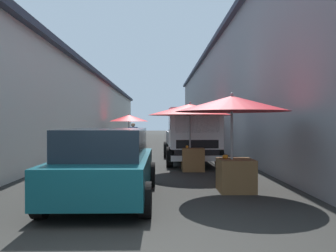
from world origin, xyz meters
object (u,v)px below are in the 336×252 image
at_px(fruit_stall_near_left, 129,120).
at_px(delivery_truck, 192,137).
at_px(fruit_stall_near_right, 232,115).
at_px(vendor_by_crates, 133,136).
at_px(plastic_stool, 100,152).
at_px(fruit_stall_far_left, 190,117).
at_px(hatchback_car, 106,164).
at_px(fruit_stall_far_right, 194,117).

xyz_separation_m(fruit_stall_near_left, delivery_truck, (-10.87, -3.41, -0.66)).
xyz_separation_m(fruit_stall_near_right, vendor_by_crates, (9.48, 3.04, -0.86)).
bearing_deg(delivery_truck, fruit_stall_near_right, -174.54).
bearing_deg(fruit_stall_near_right, plastic_stool, 32.62).
xyz_separation_m(fruit_stall_far_left, hatchback_car, (-3.99, 2.07, -1.02)).
height_order(fruit_stall_near_left, delivery_truck, fruit_stall_near_left).
distance_m(fruit_stall_near_left, hatchback_car, 16.42).
relative_size(fruit_stall_near_left, plastic_stool, 6.23).
distance_m(vendor_by_crates, plastic_stool, 3.19).
bearing_deg(fruit_stall_near_left, hatchback_car, -176.05).
xyz_separation_m(delivery_truck, plastic_stool, (1.79, 3.74, -0.71)).
distance_m(fruit_stall_near_left, plastic_stool, 9.19).
bearing_deg(fruit_stall_near_right, delivery_truck, 5.46).
bearing_deg(plastic_stool, fruit_stall_near_left, -2.06).
height_order(fruit_stall_far_right, hatchback_car, fruit_stall_far_right).
xyz_separation_m(fruit_stall_near_right, delivery_truck, (4.76, 0.45, -0.70)).
height_order(vendor_by_crates, plastic_stool, vendor_by_crates).
bearing_deg(vendor_by_crates, fruit_stall_near_left, 7.66).
bearing_deg(fruit_stall_far_right, fruit_stall_near_right, 179.12).
xyz_separation_m(fruit_stall_far_right, plastic_stool, (-3.59, 4.35, -1.55)).
distance_m(fruit_stall_far_right, fruit_stall_near_right, 10.14).
bearing_deg(fruit_stall_far_left, hatchback_car, 152.51).
height_order(fruit_stall_near_right, vendor_by_crates, fruit_stall_near_right).
bearing_deg(plastic_stool, hatchback_car, -168.68).
relative_size(fruit_stall_near_left, vendor_by_crates, 1.75).
distance_m(fruit_stall_far_left, delivery_truck, 1.67).
bearing_deg(fruit_stall_far_left, delivery_truck, -7.82).
height_order(fruit_stall_far_left, vendor_by_crates, fruit_stall_far_left).
bearing_deg(fruit_stall_far_left, fruit_stall_near_left, 14.53).
distance_m(fruit_stall_far_right, plastic_stool, 5.85).
xyz_separation_m(fruit_stall_near_right, hatchback_car, (-0.72, 2.74, -1.00)).
height_order(fruit_stall_far_right, vendor_by_crates, fruit_stall_far_right).
distance_m(fruit_stall_far_left, fruit_stall_near_left, 12.77).
bearing_deg(fruit_stall_far_left, plastic_stool, 47.07).
xyz_separation_m(hatchback_car, plastic_stool, (7.27, 1.46, -0.41)).
distance_m(hatchback_car, vendor_by_crates, 10.20).
relative_size(fruit_stall_near_right, plastic_stool, 5.93).
bearing_deg(fruit_stall_near_right, vendor_by_crates, 17.77).
bearing_deg(fruit_stall_far_right, hatchback_car, 165.09).
bearing_deg(vendor_by_crates, fruit_stall_far_right, -78.28).
distance_m(fruit_stall_far_left, vendor_by_crates, 6.71).
bearing_deg(fruit_stall_near_left, fruit_stall_far_left, -165.47).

